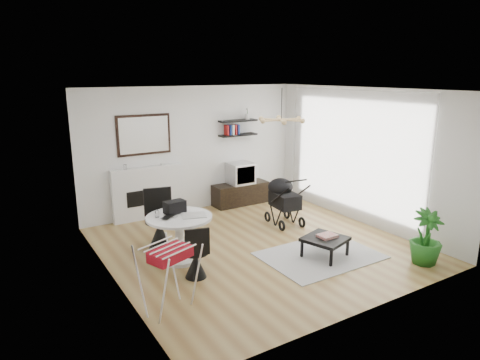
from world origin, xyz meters
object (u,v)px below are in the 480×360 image
fireplace (148,186)px  drying_rack (169,277)px  tv_console (241,194)px  potted_plant (426,237)px  crt_tv (241,173)px  dining_table (180,232)px  stroller (283,202)px  coffee_table (325,240)px

fireplace → drying_rack: 3.75m
tv_console → potted_plant: bearing=-79.0°
crt_tv → potted_plant: size_ratio=0.62×
crt_tv → dining_table: bearing=-139.1°
stroller → coffee_table: 1.72m
fireplace → drying_rack: bearing=-105.9°
dining_table → crt_tv: bearing=40.9°
fireplace → dining_table: bearing=-97.5°
drying_rack → potted_plant: size_ratio=1.01×
crt_tv → fireplace: bearing=175.6°
potted_plant → fireplace: bearing=124.1°
drying_rack → stroller: stroller is taller
crt_tv → dining_table: 3.26m
dining_table → stroller: (2.51, 0.57, -0.07)m
dining_table → potted_plant: bearing=-32.8°
tv_console → potted_plant: size_ratio=1.48×
crt_tv → potted_plant: crt_tv is taller
fireplace → drying_rack: (-1.03, -3.60, -0.21)m
drying_rack → stroller: 3.74m
tv_console → stroller: size_ratio=1.29×
tv_console → fireplace: bearing=175.7°
drying_rack → potted_plant: 4.09m
stroller → coffee_table: size_ratio=1.29×
dining_table → tv_console: bearing=40.9°
drying_rack → coffee_table: 2.84m
stroller → dining_table: bearing=-160.4°
tv_console → coffee_table: (-0.36, -3.23, 0.05)m
drying_rack → crt_tv: bearing=26.6°
tv_console → potted_plant: potted_plant is taller
fireplace → coffee_table: fireplace is taller
crt_tv → stroller: (0.05, -1.56, -0.30)m
fireplace → potted_plant: (2.98, -4.41, -0.24)m
dining_table → coffee_table: (2.10, -1.10, -0.21)m
coffee_table → tv_console: bearing=83.7°
tv_console → drying_rack: (-3.18, -3.44, 0.23)m
stroller → potted_plant: stroller is taller
drying_rack → coffee_table: size_ratio=1.13×
potted_plant → stroller: bearing=106.2°
fireplace → tv_console: size_ratio=1.64×
stroller → coffee_table: stroller is taller
dining_table → stroller: bearing=12.8°
crt_tv → drying_rack: crt_tv is taller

